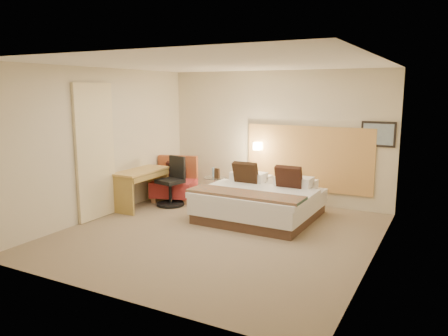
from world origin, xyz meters
The scene contains 19 objects.
floor centered at (0.00, 0.00, -0.01)m, with size 4.80×5.00×0.02m, color #7D6B54.
ceiling centered at (0.00, 0.00, 2.71)m, with size 4.80×5.00×0.02m, color white.
wall_back centered at (0.00, 2.51, 1.35)m, with size 4.80×0.02×2.70m, color beige.
wall_front centered at (0.00, -2.51, 1.35)m, with size 4.80×0.02×2.70m, color beige.
wall_left centered at (-2.41, 0.00, 1.35)m, with size 0.02×5.00×2.70m, color beige.
wall_right centered at (2.41, 0.00, 1.35)m, with size 0.02×5.00×2.70m, color beige.
headboard_panel centered at (0.70, 2.47, 0.95)m, with size 2.60×0.04×1.30m, color tan.
art_frame centered at (2.02, 2.48, 1.50)m, with size 0.62×0.03×0.47m, color black.
art_canvas centered at (2.02, 2.46, 1.50)m, with size 0.54×0.01×0.39m, color gray.
lamp_arm centered at (-0.35, 2.42, 1.15)m, with size 0.02×0.02×0.12m, color silver.
lamp_shade centered at (-0.35, 2.36, 1.15)m, with size 0.15×0.15×0.15m, color beige.
curtain centered at (-2.36, -0.25, 1.22)m, with size 0.06×0.90×2.42m, color beige.
bottle_a centered at (-1.12, 1.84, 0.62)m, with size 0.06×0.06×0.19m, color #94C0E5.
menu_folder centered at (-0.97, 1.71, 0.62)m, with size 0.12×0.05×0.21m, color #3E2919.
bed centered at (0.25, 1.15, 0.31)m, with size 2.03×1.95×0.97m.
lounge_chair centered at (-1.91, 1.56, 0.36)m, with size 1.04×0.97×0.91m.
side_table centered at (-1.05, 1.77, 0.29)m, with size 0.57×0.57×0.52m.
desk centered at (-2.11, 0.72, 0.59)m, with size 0.57×1.22×0.76m.
desk_chair centered at (-1.69, 1.14, 0.40)m, with size 0.67×0.67×0.98m.
Camera 1 is at (3.27, -5.96, 2.30)m, focal length 35.00 mm.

